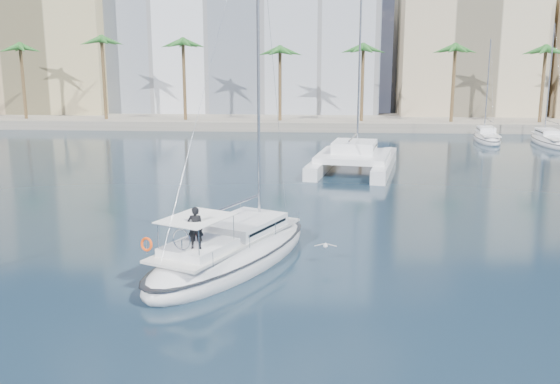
{
  "coord_description": "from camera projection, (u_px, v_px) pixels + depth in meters",
  "views": [
    {
      "loc": [
        0.9,
        -26.47,
        10.05
      ],
      "look_at": [
        -1.0,
        1.5,
        3.78
      ],
      "focal_mm": 40.0,
      "sensor_mm": 36.0,
      "label": 1
    }
  ],
  "objects": [
    {
      "name": "ground",
      "position": [
        300.0,
        282.0,
        28.03
      ],
      "size": [
        160.0,
        160.0,
        0.0
      ],
      "primitive_type": "plane",
      "color": "black",
      "rests_on": "ground"
    },
    {
      "name": "quay",
      "position": [
        316.0,
        122.0,
        87.29
      ],
      "size": [
        120.0,
        14.0,
        1.2
      ],
      "primitive_type": "cube",
      "color": "gray",
      "rests_on": "ground"
    },
    {
      "name": "building_modern",
      "position": [
        241.0,
        27.0,
        96.85
      ],
      "size": [
        42.0,
        16.0,
        28.0
      ],
      "primitive_type": "cube",
      "color": "white",
      "rests_on": "ground"
    },
    {
      "name": "building_tan_left",
      "position": [
        44.0,
        47.0,
        95.6
      ],
      "size": [
        22.0,
        14.0,
        22.0
      ],
      "primitive_type": "cube",
      "color": "tan",
      "rests_on": "ground"
    },
    {
      "name": "building_beige",
      "position": [
        466.0,
        53.0,
        92.54
      ],
      "size": [
        20.0,
        14.0,
        20.0
      ],
      "primitive_type": "cube",
      "color": "#C2B18B",
      "rests_on": "ground"
    },
    {
      "name": "palm_left",
      "position": [
        63.0,
        51.0,
        83.54
      ],
      "size": [
        3.6,
        3.6,
        12.3
      ],
      "color": "brown",
      "rests_on": "ground"
    },
    {
      "name": "palm_centre",
      "position": [
        317.0,
        51.0,
        81.28
      ],
      "size": [
        3.6,
        3.6,
        12.3
      ],
      "color": "brown",
      "rests_on": "ground"
    },
    {
      "name": "main_sloop",
      "position": [
        232.0,
        253.0,
        30.19
      ],
      "size": [
        8.96,
        13.17,
        18.77
      ],
      "rotation": [
        0.0,
        0.0,
        -0.43
      ],
      "color": "silver",
      "rests_on": "ground"
    },
    {
      "name": "catamaran",
      "position": [
        354.0,
        156.0,
        54.66
      ],
      "size": [
        8.72,
        14.02,
        18.94
      ],
      "rotation": [
        0.0,
        0.0,
        -0.18
      ],
      "color": "silver",
      "rests_on": "ground"
    },
    {
      "name": "seagull",
      "position": [
        326.0,
        245.0,
        30.28
      ],
      "size": [
        1.09,
        0.47,
        0.2
      ],
      "color": "silver",
      "rests_on": "ground"
    },
    {
      "name": "moored_yacht_a",
      "position": [
        487.0,
        141.0,
        72.46
      ],
      "size": [
        3.37,
        9.52,
        11.9
      ],
      "primitive_type": null,
      "rotation": [
        0.0,
        0.0,
        -0.07
      ],
      "color": "silver",
      "rests_on": "ground"
    },
    {
      "name": "moored_yacht_b",
      "position": [
        550.0,
        144.0,
        70.08
      ],
      "size": [
        3.32,
        10.83,
        13.72
      ],
      "primitive_type": null,
      "rotation": [
        0.0,
        0.0,
        -0.02
      ],
      "color": "silver",
      "rests_on": "ground"
    }
  ]
}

